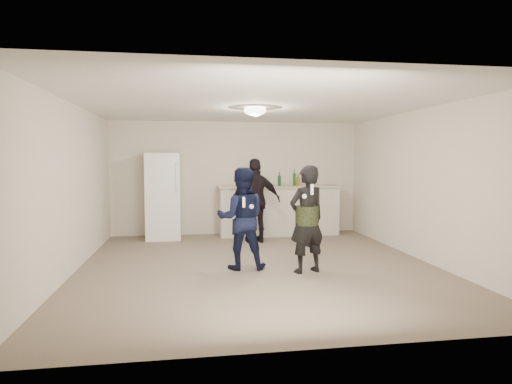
{
  "coord_description": "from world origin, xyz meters",
  "views": [
    {
      "loc": [
        -1.04,
        -6.52,
        1.67
      ],
      "look_at": [
        0.0,
        0.2,
        1.15
      ],
      "focal_mm": 30.0,
      "sensor_mm": 36.0,
      "label": 1
    }
  ],
  "objects": [
    {
      "name": "floor",
      "position": [
        0.0,
        0.0,
        0.0
      ],
      "size": [
        6.0,
        6.0,
        0.0
      ],
      "primitive_type": "plane",
      "color": "#6B5B4C",
      "rests_on": "ground"
    },
    {
      "name": "ceiling",
      "position": [
        0.0,
        0.0,
        2.5
      ],
      "size": [
        6.0,
        6.0,
        0.0
      ],
      "primitive_type": "plane",
      "rotation": [
        3.14,
        0.0,
        0.0
      ],
      "color": "silver",
      "rests_on": "wall_back"
    },
    {
      "name": "wall_back",
      "position": [
        0.0,
        3.0,
        1.25
      ],
      "size": [
        6.0,
        0.0,
        6.0
      ],
      "primitive_type": "plane",
      "rotation": [
        1.57,
        0.0,
        0.0
      ],
      "color": "beige",
      "rests_on": "floor"
    },
    {
      "name": "wall_front",
      "position": [
        0.0,
        -3.0,
        1.25
      ],
      "size": [
        6.0,
        0.0,
        6.0
      ],
      "primitive_type": "plane",
      "rotation": [
        -1.57,
        0.0,
        0.0
      ],
      "color": "beige",
      "rests_on": "floor"
    },
    {
      "name": "wall_left",
      "position": [
        -2.75,
        0.0,
        1.25
      ],
      "size": [
        0.0,
        6.0,
        6.0
      ],
      "primitive_type": "plane",
      "rotation": [
        1.57,
        0.0,
        1.57
      ],
      "color": "beige",
      "rests_on": "floor"
    },
    {
      "name": "wall_right",
      "position": [
        2.75,
        0.0,
        1.25
      ],
      "size": [
        0.0,
        6.0,
        6.0
      ],
      "primitive_type": "plane",
      "rotation": [
        1.57,
        0.0,
        -1.57
      ],
      "color": "beige",
      "rests_on": "floor"
    },
    {
      "name": "counter",
      "position": [
        0.89,
        2.67,
        0.53
      ],
      "size": [
        2.6,
        0.56,
        1.05
      ],
      "primitive_type": "cube",
      "color": "beige",
      "rests_on": "floor"
    },
    {
      "name": "counter_top",
      "position": [
        0.89,
        2.67,
        1.07
      ],
      "size": [
        2.68,
        0.64,
        0.04
      ],
      "primitive_type": "cube",
      "color": "#C0AC94",
      "rests_on": "counter"
    },
    {
      "name": "fridge",
      "position": [
        -1.6,
        2.6,
        0.9
      ],
      "size": [
        0.7,
        0.7,
        1.8
      ],
      "primitive_type": "cube",
      "color": "white",
      "rests_on": "floor"
    },
    {
      "name": "fridge_handle",
      "position": [
        -1.32,
        2.23,
        1.3
      ],
      "size": [
        0.02,
        0.02,
        0.6
      ],
      "primitive_type": "cylinder",
      "color": "silver",
      "rests_on": "fridge"
    },
    {
      "name": "ceiling_dome",
      "position": [
        0.0,
        0.3,
        2.45
      ],
      "size": [
        0.36,
        0.36,
        0.16
      ],
      "primitive_type": "ellipsoid",
      "color": "white",
      "rests_on": "ceiling"
    },
    {
      "name": "shaker",
      "position": [
        0.3,
        2.71,
        1.18
      ],
      "size": [
        0.08,
        0.08,
        0.17
      ],
      "primitive_type": "cylinder",
      "color": "#B4B4B9",
      "rests_on": "counter_top"
    },
    {
      "name": "man",
      "position": [
        -0.27,
        -0.12,
        0.77
      ],
      "size": [
        0.8,
        0.65,
        1.55
      ],
      "primitive_type": "imported",
      "rotation": [
        0.0,
        0.0,
        3.05
      ],
      "color": "#0E173C",
      "rests_on": "floor"
    },
    {
      "name": "woman",
      "position": [
        0.65,
        -0.48,
        0.79
      ],
      "size": [
        0.67,
        0.55,
        1.58
      ],
      "primitive_type": "imported",
      "rotation": [
        0.0,
        0.0,
        3.47
      ],
      "color": "black",
      "rests_on": "floor"
    },
    {
      "name": "camo_shorts",
      "position": [
        0.65,
        -0.48,
        0.85
      ],
      "size": [
        0.34,
        0.34,
        0.28
      ],
      "primitive_type": "cylinder",
      "color": "#2A3719",
      "rests_on": "woman"
    },
    {
      "name": "spectator",
      "position": [
        0.26,
        1.92,
        0.84
      ],
      "size": [
        1.0,
        0.45,
        1.69
      ],
      "primitive_type": "imported",
      "rotation": [
        0.0,
        0.0,
        3.11
      ],
      "color": "black",
      "rests_on": "floor"
    },
    {
      "name": "remote_man",
      "position": [
        -0.27,
        -0.4,
        1.05
      ],
      "size": [
        0.04,
        0.04,
        0.15
      ],
      "primitive_type": "cube",
      "color": "white",
      "rests_on": "man"
    },
    {
      "name": "nunchuk_man",
      "position": [
        -0.15,
        -0.37,
        0.98
      ],
      "size": [
        0.07,
        0.07,
        0.07
      ],
      "primitive_type": "sphere",
      "color": "white",
      "rests_on": "man"
    },
    {
      "name": "remote_woman",
      "position": [
        0.65,
        -0.73,
        1.25
      ],
      "size": [
        0.04,
        0.04,
        0.15
      ],
      "primitive_type": "cube",
      "color": "white",
      "rests_on": "woman"
    },
    {
      "name": "nunchuk_woman",
      "position": [
        0.55,
        -0.7,
        1.15
      ],
      "size": [
        0.07,
        0.07,
        0.07
      ],
      "primitive_type": "sphere",
      "color": "white",
      "rests_on": "woman"
    },
    {
      "name": "bottle_cluster",
      "position": [
        0.86,
        2.74,
        1.2
      ],
      "size": [
        1.09,
        0.22,
        0.27
      ],
      "color": "brown",
      "rests_on": "counter_top"
    }
  ]
}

